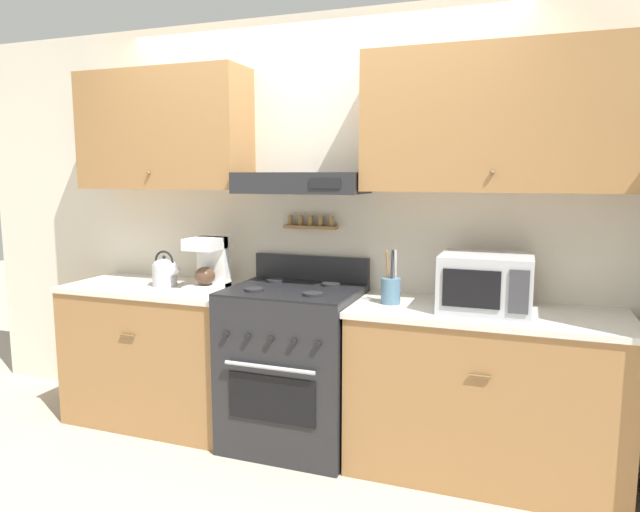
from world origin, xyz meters
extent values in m
plane|color=#B2A38E|center=(0.00, 0.00, 0.00)|extent=(16.00, 16.00, 0.00)
cube|color=beige|center=(0.00, 0.66, 1.27)|extent=(5.20, 0.08, 2.55)
cube|color=olive|center=(-0.95, 0.45, 1.87)|extent=(1.13, 0.33, 0.74)
sphere|color=brown|center=(-0.95, 0.28, 1.60)|extent=(0.02, 0.02, 0.02)
cube|color=olive|center=(1.08, 0.45, 1.87)|extent=(1.38, 0.33, 0.74)
sphere|color=brown|center=(1.08, 0.28, 1.60)|extent=(0.02, 0.02, 0.02)
cube|color=#232326|center=(0.00, 0.43, 1.55)|extent=(0.76, 0.37, 0.12)
cube|color=black|center=(0.21, 0.24, 1.55)|extent=(0.18, 0.01, 0.05)
cube|color=olive|center=(0.00, 0.58, 1.27)|extent=(0.34, 0.07, 0.02)
cylinder|color=olive|center=(-0.14, 0.58, 1.31)|extent=(0.03, 0.03, 0.06)
cylinder|color=olive|center=(-0.07, 0.58, 1.31)|extent=(0.03, 0.03, 0.06)
cylinder|color=olive|center=(0.00, 0.58, 1.31)|extent=(0.03, 0.03, 0.06)
cylinder|color=olive|center=(0.07, 0.58, 1.31)|extent=(0.03, 0.03, 0.06)
cylinder|color=olive|center=(0.14, 0.58, 1.31)|extent=(0.03, 0.03, 0.06)
cube|color=olive|center=(-0.95, 0.32, 0.43)|extent=(1.13, 0.60, 0.86)
cube|color=silver|center=(-0.95, 0.32, 0.88)|extent=(1.15, 0.62, 0.03)
cylinder|color=brown|center=(-0.95, 0.01, 0.64)|extent=(0.10, 0.01, 0.01)
cube|color=olive|center=(1.08, 0.32, 0.43)|extent=(1.38, 0.60, 0.86)
cube|color=silver|center=(1.08, 0.32, 0.88)|extent=(1.41, 0.62, 0.03)
cylinder|color=brown|center=(1.08, 0.01, 0.64)|extent=(0.10, 0.01, 0.01)
cube|color=#232326|center=(0.00, 0.30, 0.47)|extent=(0.75, 0.62, 0.93)
cube|color=black|center=(0.00, -0.02, 0.39)|extent=(0.51, 0.01, 0.26)
cylinder|color=#ADAFB5|center=(0.00, -0.04, 0.58)|extent=(0.52, 0.02, 0.02)
cube|color=black|center=(0.00, 0.30, 0.94)|extent=(0.75, 0.62, 0.01)
cylinder|color=#232326|center=(-0.18, 0.15, 0.95)|extent=(0.11, 0.11, 0.02)
cylinder|color=#232326|center=(0.18, 0.15, 0.95)|extent=(0.11, 0.11, 0.02)
cylinder|color=#232326|center=(-0.18, 0.45, 0.95)|extent=(0.11, 0.11, 0.02)
cylinder|color=#232326|center=(0.18, 0.45, 0.95)|extent=(0.11, 0.11, 0.02)
cylinder|color=black|center=(-0.27, -0.03, 0.73)|extent=(0.03, 0.02, 0.03)
cylinder|color=black|center=(-0.13, -0.03, 0.73)|extent=(0.03, 0.02, 0.03)
cylinder|color=black|center=(0.00, -0.03, 0.73)|extent=(0.03, 0.02, 0.03)
cylinder|color=black|center=(0.13, -0.03, 0.73)|extent=(0.03, 0.02, 0.03)
cylinder|color=black|center=(0.27, -0.03, 0.73)|extent=(0.03, 0.02, 0.03)
cube|color=#232326|center=(0.00, 0.59, 1.02)|extent=(0.75, 0.04, 0.15)
cylinder|color=#B7B7BC|center=(-0.88, 0.31, 0.96)|extent=(0.15, 0.15, 0.14)
ellipsoid|color=#B7B7BC|center=(-0.88, 0.31, 1.03)|extent=(0.14, 0.14, 0.08)
sphere|color=black|center=(-0.88, 0.31, 1.08)|extent=(0.02, 0.02, 0.02)
cylinder|color=#B7B7BC|center=(-0.81, 0.31, 0.98)|extent=(0.09, 0.03, 0.08)
torus|color=black|center=(-0.88, 0.31, 1.05)|extent=(0.14, 0.01, 0.14)
cube|color=white|center=(-0.58, 0.31, 0.91)|extent=(0.20, 0.26, 0.03)
cube|color=white|center=(-0.58, 0.40, 1.05)|extent=(0.20, 0.08, 0.32)
cube|color=white|center=(-0.58, 0.30, 1.18)|extent=(0.20, 0.22, 0.07)
ellipsoid|color=#4C3323|center=(-0.58, 0.29, 0.98)|extent=(0.13, 0.13, 0.11)
cube|color=#ADAFB5|center=(1.07, 0.33, 1.04)|extent=(0.46, 0.40, 0.29)
cube|color=black|center=(1.01, 0.12, 1.04)|extent=(0.28, 0.01, 0.19)
cube|color=#38383D|center=(1.23, 0.12, 1.04)|extent=(0.09, 0.01, 0.21)
cylinder|color=slate|center=(0.57, 0.31, 0.97)|extent=(0.11, 0.11, 0.14)
cylinder|color=olive|center=(0.55, 0.30, 1.11)|extent=(0.01, 0.05, 0.16)
cylinder|color=#28282B|center=(0.58, 0.31, 1.11)|extent=(0.01, 0.04, 0.16)
cylinder|color=#B2B2B7|center=(0.59, 0.31, 1.11)|extent=(0.01, 0.03, 0.16)
camera|label=1|loc=(1.25, -2.69, 1.59)|focal=32.00mm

